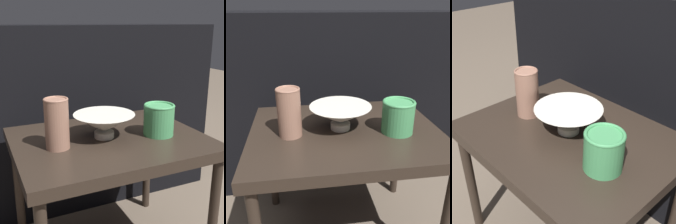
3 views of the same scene
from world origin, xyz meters
TOP-DOWN VIEW (x-y plane):
  - table at (0.00, 0.00)m, footprint 0.69×0.54m
  - couch_backdrop at (0.00, 0.58)m, footprint 1.48×0.50m
  - bowl at (-0.02, 0.01)m, footprint 0.22×0.22m
  - vase_textured_left at (-0.20, -0.02)m, footprint 0.08×0.08m
  - vase_colorful_right at (0.18, -0.05)m, footprint 0.11×0.11m

SIDE VIEW (x-z plane):
  - couch_backdrop at x=0.00m, z-range 0.00..0.90m
  - table at x=0.00m, z-range 0.20..0.70m
  - bowl at x=-0.02m, z-range 0.52..0.60m
  - vase_colorful_right at x=0.18m, z-range 0.51..0.63m
  - vase_textured_left at x=-0.20m, z-range 0.51..0.68m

